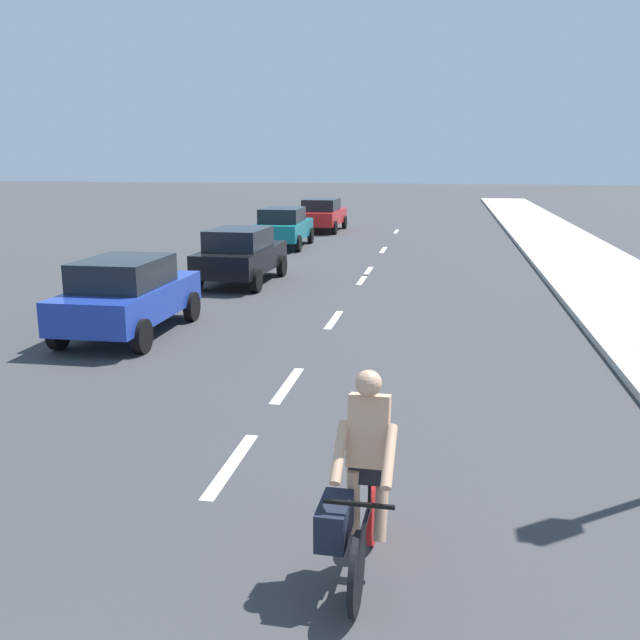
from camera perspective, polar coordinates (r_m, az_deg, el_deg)
ground_plane at (r=20.67m, az=3.47°, el=3.30°), size 160.00×160.00×0.00m
sidewalk_strip at (r=22.98m, az=21.83°, el=3.55°), size 3.60×80.00×0.14m
lane_stripe_2 at (r=8.39m, az=-7.23°, el=-11.59°), size 0.16×1.80×0.01m
lane_stripe_3 at (r=11.07m, az=-2.65°, el=-5.31°), size 0.16×1.80×0.01m
lane_stripe_4 at (r=15.48m, az=1.14°, el=0.03°), size 0.16×1.80×0.01m
lane_stripe_5 at (r=20.70m, az=3.48°, el=3.33°), size 0.16×1.80×0.01m
lane_stripe_6 at (r=22.21m, az=3.95°, el=3.99°), size 0.16×1.80×0.01m
lane_stripe_7 at (r=27.48m, az=5.17°, el=5.70°), size 0.16×1.80×0.01m
lane_stripe_8 at (r=34.56m, az=6.23°, el=7.18°), size 0.16×1.80×0.01m
cyclist at (r=5.99m, az=3.29°, el=-13.31°), size 0.62×1.71×1.82m
parked_car_blue at (r=14.53m, az=-15.38°, el=2.05°), size 1.86×3.94×1.57m
parked_car_black at (r=20.05m, az=-6.47°, el=5.36°), size 1.93×4.01×1.57m
parked_car_teal at (r=28.21m, az=-3.02°, el=7.63°), size 1.98×4.15×1.57m
parked_car_red at (r=34.43m, az=0.16°, el=8.63°), size 1.99×4.19×1.57m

